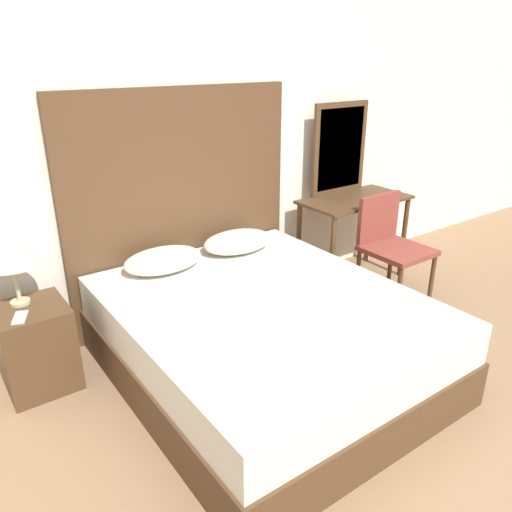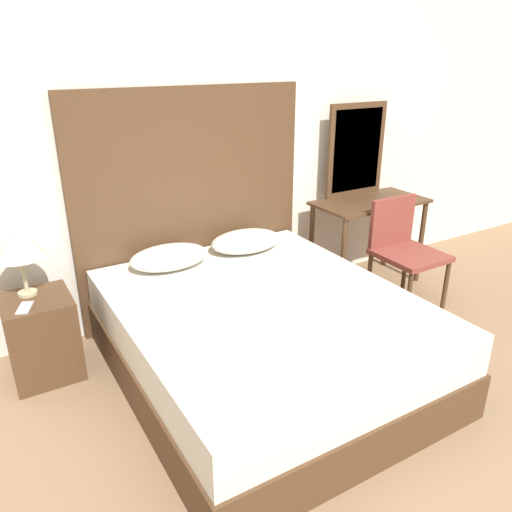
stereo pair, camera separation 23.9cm
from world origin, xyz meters
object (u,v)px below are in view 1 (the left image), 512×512
Objects in this scene: phone_on_bed at (241,303)px; chair at (390,241)px; bed at (265,337)px; vanity_desk at (354,213)px; table_lamp at (10,252)px; nightstand at (37,347)px; phone_on_nightstand at (20,317)px.

phone_on_bed is 1.62m from chair.
bed is 2.07× the size of vanity_desk.
bed is 2.29× the size of chair.
table_lamp is 2.74m from vanity_desk.
chair is at bearing -9.88° from nightstand.
phone_on_nightstand is 0.19× the size of chair.
vanity_desk is at bearing 83.98° from chair.
chair reaches higher than bed.
phone_on_nightstand is (-0.07, -0.10, 0.28)m from nightstand.
table_lamp reaches higher than bed.
vanity_desk is at bearing 25.42° from bed.
table_lamp is at bearing 168.50° from chair.
nightstand is 2.72m from vanity_desk.
bed is 3.72× the size of nightstand.
bed is at bearing -30.89° from nightstand.
table_lamp is 0.38m from phone_on_nightstand.
phone_on_nightstand is 0.17× the size of vanity_desk.
vanity_desk is at bearing 22.32° from phone_on_bed.
phone_on_nightstand is (-1.27, 0.62, 0.28)m from bed.
vanity_desk reaches higher than nightstand.
phone_on_nightstand is 2.77m from vanity_desk.
phone_on_nightstand is at bearing -102.73° from table_lamp.
bed is 1.49m from chair.
nightstand is at bearing 146.63° from phone_on_bed.
phone_on_nightstand reaches higher than nightstand.
vanity_desk reaches higher than phone_on_bed.
chair is (2.68, -0.54, -0.36)m from table_lamp.
phone_on_bed is 1.79m from vanity_desk.
table_lamp reaches higher than chair.
phone_on_bed is 0.38× the size of table_lamp.
phone_on_bed is at bearing -27.66° from phone_on_nightstand.
chair is at bearing 10.16° from bed.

